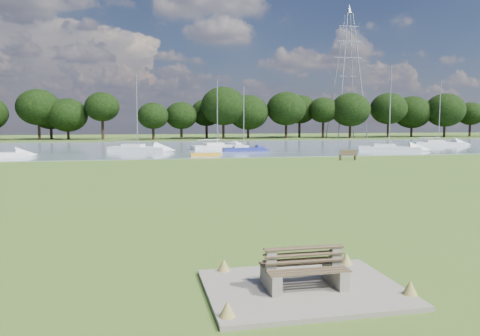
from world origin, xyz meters
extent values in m
plane|color=olive|center=(0.00, 0.00, 0.00)|extent=(220.00, 220.00, 0.00)
cube|color=gray|center=(0.00, 42.00, 0.00)|extent=(220.00, 40.00, 0.10)
cube|color=#4C6626|center=(0.00, 72.00, 0.00)|extent=(220.00, 20.00, 0.40)
cube|color=gray|center=(0.00, -14.00, 0.05)|extent=(4.20, 3.20, 0.10)
cube|color=gray|center=(-0.73, -13.99, 0.31)|extent=(0.22, 1.03, 0.43)
cube|color=gray|center=(-0.73, -13.99, 0.70)|extent=(0.22, 0.18, 0.54)
cube|color=gray|center=(0.73, -14.01, 0.31)|extent=(0.22, 1.03, 0.43)
cube|color=gray|center=(0.73, -14.01, 0.70)|extent=(0.22, 0.18, 0.54)
cube|color=brown|center=(0.00, -14.32, 0.54)|extent=(1.76, 0.40, 0.04)
cube|color=brown|center=(0.00, -14.08, 0.83)|extent=(1.76, 0.14, 0.43)
cube|color=brown|center=(0.00, -13.68, 0.54)|extent=(1.76, 0.40, 0.04)
cube|color=brown|center=(0.00, -13.92, 0.83)|extent=(1.76, 0.14, 0.43)
cube|color=brown|center=(15.00, 17.50, 0.25)|extent=(0.17, 0.49, 0.49)
cube|color=brown|center=(16.37, 17.26, 0.25)|extent=(0.17, 0.49, 0.49)
cube|color=brown|center=(15.68, 17.38, 0.49)|extent=(1.66, 0.76, 0.05)
cube|color=brown|center=(15.65, 17.17, 0.75)|extent=(1.59, 0.34, 0.48)
cube|color=gold|center=(3.25, 24.93, 0.21)|extent=(3.12, 0.77, 0.31)
cylinder|color=gray|center=(37.73, 67.83, 13.13)|extent=(0.22, 0.22, 25.87)
cylinder|color=gray|center=(42.07, 67.83, 13.13)|extent=(0.22, 0.22, 25.87)
cylinder|color=gray|center=(37.73, 72.17, 13.13)|extent=(0.22, 0.22, 25.87)
cylinder|color=gray|center=(42.07, 72.17, 13.13)|extent=(0.22, 0.22, 25.87)
cube|color=gray|center=(39.90, 70.00, 17.01)|extent=(6.50, 0.14, 0.14)
cube|color=gray|center=(39.90, 70.00, 20.37)|extent=(5.39, 0.14, 0.14)
cube|color=gray|center=(39.90, 70.00, 23.48)|extent=(4.27, 0.14, 0.14)
cone|color=gray|center=(39.90, 70.00, 26.99)|extent=(1.11, 1.11, 1.86)
cylinder|color=black|center=(-23.00, 68.00, 1.88)|extent=(0.44, 0.44, 3.36)
ellipsoid|color=black|center=(-23.00, 68.00, 5.99)|extent=(6.16, 6.16, 5.24)
cylinder|color=black|center=(-16.00, 68.00, 2.01)|extent=(0.44, 0.44, 3.61)
ellipsoid|color=black|center=(-16.00, 68.00, 6.42)|extent=(7.05, 7.05, 5.99)
cylinder|color=black|center=(-9.00, 68.00, 1.63)|extent=(0.44, 0.44, 2.85)
ellipsoid|color=black|center=(-9.00, 68.00, 5.11)|extent=(7.93, 7.93, 6.74)
cylinder|color=black|center=(-2.00, 68.00, 1.75)|extent=(0.44, 0.44, 3.11)
ellipsoid|color=black|center=(-2.00, 68.00, 5.55)|extent=(6.16, 6.16, 5.24)
cylinder|color=black|center=(5.00, 68.00, 1.88)|extent=(0.44, 0.44, 3.36)
ellipsoid|color=black|center=(5.00, 68.00, 5.99)|extent=(7.05, 7.05, 5.99)
cylinder|color=black|center=(12.00, 68.00, 2.01)|extent=(0.44, 0.44, 3.61)
ellipsoid|color=black|center=(12.00, 68.00, 6.42)|extent=(7.93, 7.93, 6.74)
cylinder|color=black|center=(19.00, 68.00, 1.63)|extent=(0.44, 0.44, 2.85)
ellipsoid|color=black|center=(19.00, 68.00, 5.11)|extent=(6.16, 6.16, 5.24)
cylinder|color=black|center=(26.00, 68.00, 1.75)|extent=(0.44, 0.44, 3.11)
ellipsoid|color=black|center=(26.00, 68.00, 5.55)|extent=(7.05, 7.05, 5.99)
cylinder|color=black|center=(33.00, 68.00, 1.88)|extent=(0.44, 0.44, 3.36)
ellipsoid|color=black|center=(33.00, 68.00, 5.99)|extent=(7.93, 7.93, 6.74)
cylinder|color=black|center=(40.00, 68.00, 2.01)|extent=(0.44, 0.44, 3.61)
ellipsoid|color=black|center=(40.00, 68.00, 6.42)|extent=(6.16, 6.16, 5.24)
cylinder|color=black|center=(47.00, 68.00, 1.63)|extent=(0.44, 0.44, 2.85)
ellipsoid|color=black|center=(47.00, 68.00, 5.11)|extent=(7.05, 7.05, 5.99)
cylinder|color=black|center=(54.00, 68.00, 1.75)|extent=(0.44, 0.44, 3.11)
ellipsoid|color=black|center=(54.00, 68.00, 5.55)|extent=(7.93, 7.93, 6.74)
cylinder|color=black|center=(61.00, 68.00, 1.88)|extent=(0.44, 0.44, 3.36)
ellipsoid|color=black|center=(61.00, 68.00, 5.99)|extent=(6.16, 6.16, 5.24)
cylinder|color=black|center=(68.00, 68.00, 2.01)|extent=(0.44, 0.44, 3.61)
ellipsoid|color=black|center=(68.00, 68.00, 6.42)|extent=(7.05, 7.05, 5.99)
cube|color=white|center=(40.00, 38.43, 0.42)|extent=(7.53, 3.50, 0.74)
cube|color=white|center=(39.44, 38.55, 0.87)|extent=(2.82, 2.09, 0.47)
cylinder|color=#A5A8AD|center=(40.00, 38.43, 5.07)|extent=(0.13, 0.13, 8.98)
cube|color=navy|center=(8.81, 31.58, 0.37)|extent=(5.09, 1.80, 0.65)
cube|color=white|center=(8.41, 31.54, 0.77)|extent=(1.83, 1.24, 0.42)
cylinder|color=#A5A8AD|center=(8.81, 31.58, 4.15)|extent=(0.11, 0.11, 7.28)
cube|color=white|center=(6.35, 36.09, 0.44)|extent=(7.21, 3.69, 0.78)
cube|color=white|center=(5.82, 35.95, 0.92)|extent=(2.74, 2.11, 0.50)
cylinder|color=#A5A8AD|center=(6.35, 36.09, 4.76)|extent=(0.13, 0.13, 8.30)
cube|color=white|center=(26.35, 28.66, 0.42)|extent=(7.48, 4.75, 0.74)
cube|color=white|center=(25.81, 28.89, 0.87)|extent=(2.97, 2.48, 0.48)
cylinder|color=#A5A8AD|center=(26.35, 28.66, 5.44)|extent=(0.13, 0.13, 9.72)
cube|color=white|center=(-3.68, 34.01, 0.45)|extent=(7.28, 4.60, 0.79)
cube|color=white|center=(-4.20, 34.24, 0.93)|extent=(2.89, 2.40, 0.51)
cylinder|color=#A5A8AD|center=(-3.68, 34.01, 4.87)|extent=(0.14, 0.14, 8.50)
camera|label=1|loc=(-3.40, -23.31, 3.67)|focal=35.00mm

